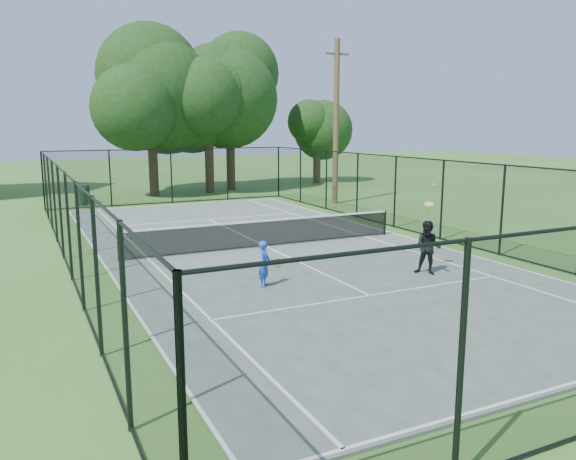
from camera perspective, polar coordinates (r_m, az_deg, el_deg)
name	(u,v)px	position (r m, az deg, el deg)	size (l,w,h in m)	color
ground	(266,248)	(19.62, -2.21, -1.86)	(120.00, 120.00, 0.00)	#385E20
tennis_court	(266,247)	(19.61, -2.21, -1.78)	(11.00, 24.00, 0.06)	#4C5954
tennis_net	(266,232)	(19.50, -2.22, -0.20)	(10.08, 0.08, 0.95)	black
fence	(266,206)	(19.35, -2.24, 2.48)	(13.10, 26.10, 3.00)	black
tree_near_left	(150,95)	(35.12, -13.82, 13.16)	(7.48, 7.48, 9.76)	#332114
tree_near_mid	(208,111)	(36.18, -8.12, 11.90)	(6.38, 6.38, 8.35)	#332114
tree_near_right	(230,98)	(37.83, -5.95, 13.16)	(6.82, 6.82, 9.41)	#332114
tree_far_right	(317,133)	(42.16, 2.98, 9.80)	(4.51, 4.51, 5.97)	#332114
trash_bin_left	(82,197)	(32.12, -20.19, 3.21)	(0.58, 0.58, 0.95)	black
trash_bin_right	(84,194)	(32.88, -19.97, 3.41)	(0.58, 0.58, 0.99)	black
utility_pole	(336,122)	(30.88, 4.91, 10.90)	(1.40, 0.30, 8.74)	#4C3823
player_blue	(265,264)	(14.66, -2.39, -3.45)	(0.84, 0.53, 1.22)	blue
player_black	(428,248)	(16.32, 14.05, -1.74)	(1.02, 0.99, 2.52)	black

